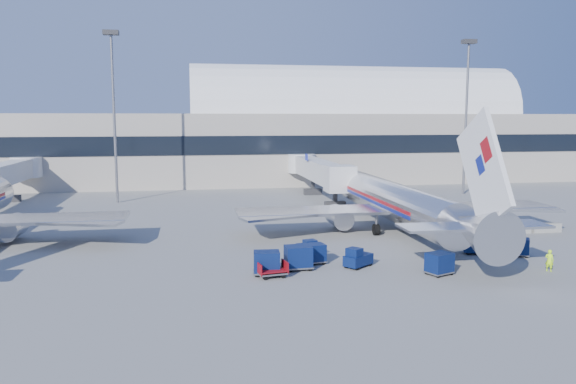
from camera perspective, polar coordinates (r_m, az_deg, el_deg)
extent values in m
plane|color=gray|center=(49.96, 2.15, -5.53)|extent=(260.00, 260.00, 0.00)
cube|color=#B2AA9E|center=(104.78, -18.06, 4.25)|extent=(170.00, 28.00, 12.00)
cube|color=black|center=(90.96, -19.31, 4.39)|extent=(170.00, 0.40, 3.00)
cylinder|color=white|center=(107.91, 6.41, 7.84)|extent=(60.00, 18.00, 18.00)
cylinder|color=silver|center=(57.88, 10.64, -0.93)|extent=(3.80, 28.00, 3.80)
sphere|color=silver|center=(71.04, 6.69, 0.69)|extent=(3.72, 3.72, 3.72)
cone|color=silver|center=(42.55, 18.69, -3.68)|extent=(3.80, 6.00, 3.80)
cube|color=maroon|center=(58.77, 10.30, -0.55)|extent=(3.85, 20.16, 0.32)
cube|color=navy|center=(58.82, 10.30, -0.91)|extent=(3.85, 20.16, 0.32)
cube|color=white|center=(41.51, 19.27, 2.17)|extent=(0.35, 7.79, 8.74)
cube|color=silver|center=(42.94, 18.38, -3.29)|extent=(11.00, 3.00, 0.18)
cube|color=silver|center=(57.04, 10.97, -1.67)|extent=(32.00, 5.00, 0.28)
cylinder|color=#B7B7BC|center=(56.92, 5.23, -2.56)|extent=(2.10, 3.80, 2.10)
cylinder|color=#B7B7BC|center=(60.70, 15.31, -2.16)|extent=(2.10, 3.80, 2.10)
cylinder|color=black|center=(68.53, 7.37, -1.64)|extent=(0.40, 0.90, 0.90)
cylinder|color=#B7B7BC|center=(57.36, -26.28, -3.23)|extent=(2.10, 3.80, 2.10)
cube|color=silver|center=(79.94, 3.01, 2.28)|extent=(2.70, 24.00, 2.70)
cube|color=silver|center=(68.16, 5.30, 1.35)|extent=(3.40, 3.20, 3.20)
cylinder|color=silver|center=(91.14, 1.40, 2.92)|extent=(4.40, 4.40, 3.00)
cube|color=#2D2D30|center=(70.53, 4.81, -0.24)|extent=(0.50, 0.50, 3.00)
cube|color=#2D2D30|center=(70.73, 4.80, -1.32)|extent=(2.60, 1.00, 0.90)
cube|color=#2D2D30|center=(83.07, 2.54, 0.95)|extent=(0.50, 0.50, 3.00)
cube|color=#2D2D30|center=(83.24, 2.53, 0.03)|extent=(2.60, 1.00, 0.90)
cube|color=navy|center=(79.45, 1.89, 3.55)|extent=(0.12, 1.40, 0.90)
cube|color=silver|center=(81.61, -27.12, 1.57)|extent=(2.70, 24.00, 2.70)
cylinder|color=silver|center=(92.61, -25.03, 2.30)|extent=(4.40, 4.40, 3.00)
cube|color=#2D2D30|center=(84.68, -26.43, 0.30)|extent=(0.50, 0.50, 3.00)
cube|color=#2D2D30|center=(84.84, -26.38, -0.61)|extent=(2.60, 1.00, 0.90)
cylinder|color=slate|center=(78.21, -17.23, 6.97)|extent=(0.36, 0.36, 22.00)
cube|color=#2D2D30|center=(78.99, -17.56, 15.19)|extent=(2.00, 1.20, 0.60)
cylinder|color=slate|center=(87.39, 17.62, 6.98)|extent=(0.36, 0.36, 22.00)
cube|color=#2D2D30|center=(88.08, 17.92, 14.34)|extent=(2.00, 1.20, 0.60)
cube|color=#9E9E96|center=(58.06, 19.41, -3.66)|extent=(3.00, 0.55, 0.90)
cube|color=#9E9E96|center=(59.73, 22.17, -3.49)|extent=(3.00, 0.55, 0.90)
cube|color=#9E9E96|center=(61.54, 24.78, -3.31)|extent=(3.00, 0.55, 0.90)
cube|color=#091846|center=(43.33, 7.15, -6.83)|extent=(2.61, 2.39, 0.78)
cube|color=#091846|center=(42.78, 6.76, -6.16)|extent=(1.37, 1.39, 0.72)
cylinder|color=black|center=(44.32, 7.27, -6.89)|extent=(0.60, 0.53, 0.58)
cube|color=#091846|center=(49.60, 18.79, -5.34)|extent=(2.67, 1.99, 0.78)
cube|color=#091846|center=(49.40, 18.22, -4.63)|extent=(1.25, 1.31, 0.73)
cylinder|color=black|center=(50.23, 19.65, -5.55)|extent=(0.63, 0.43, 0.58)
cube|color=#091846|center=(46.24, 1.99, -5.90)|extent=(1.59, 2.45, 0.74)
cube|color=#091846|center=(45.67, 2.25, -5.31)|extent=(1.15, 1.08, 0.69)
cylinder|color=black|center=(46.83, 1.10, -6.06)|extent=(0.33, 0.58, 0.55)
cube|color=#091846|center=(43.96, 2.63, -6.16)|extent=(1.86, 1.56, 1.34)
cube|color=slate|center=(44.12, 2.62, -7.01)|extent=(1.96, 1.62, 0.09)
cylinder|color=black|center=(44.82, 3.15, -6.81)|extent=(0.39, 0.21, 0.37)
cube|color=#091846|center=(42.18, 1.05, -6.54)|extent=(1.99, 1.58, 1.56)
cube|color=slate|center=(42.38, 1.04, -7.57)|extent=(2.10, 1.64, 0.11)
cylinder|color=black|center=(43.11, 1.84, -7.34)|extent=(0.44, 0.19, 0.43)
cube|color=#091846|center=(40.85, -2.18, -7.08)|extent=(1.96, 1.59, 1.49)
cube|color=slate|center=(41.04, -2.17, -8.09)|extent=(2.07, 1.65, 0.10)
cylinder|color=black|center=(41.63, -1.21, -7.89)|extent=(0.42, 0.20, 0.41)
cube|color=#091846|center=(42.29, 15.13, -6.92)|extent=(2.12, 1.91, 1.40)
cube|color=slate|center=(42.46, 15.10, -7.84)|extent=(2.23, 1.99, 0.10)
cylinder|color=black|center=(43.30, 15.18, -7.57)|extent=(0.41, 0.29, 0.39)
cube|color=#091846|center=(50.02, 22.38, -5.09)|extent=(2.02, 1.90, 1.29)
cube|color=slate|center=(50.16, 22.35, -5.81)|extent=(2.12, 1.99, 0.09)
cylinder|color=black|center=(50.66, 23.05, -5.74)|extent=(0.38, 0.31, 0.36)
cube|color=slate|center=(40.39, -1.64, -8.20)|extent=(2.28, 1.75, 0.11)
cube|color=maroon|center=(40.34, -1.64, -7.94)|extent=(2.29, 1.80, 0.08)
cylinder|color=black|center=(41.10, -0.99, -8.12)|extent=(0.40, 0.21, 0.38)
imported|color=#B6F71A|center=(46.03, 25.02, -6.32)|extent=(0.69, 0.71, 1.65)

